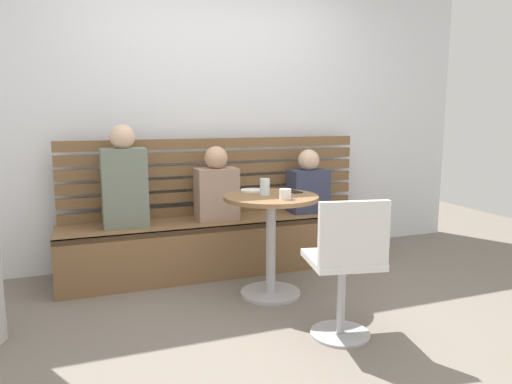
% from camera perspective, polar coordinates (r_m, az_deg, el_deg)
% --- Properties ---
extents(ground, '(8.00, 8.00, 0.00)m').
position_cam_1_polar(ground, '(3.09, 3.30, -15.84)').
color(ground, '#70665B').
extents(back_wall, '(5.20, 0.10, 2.90)m').
position_cam_1_polar(back_wall, '(4.35, -5.51, 11.07)').
color(back_wall, silver).
rests_on(back_wall, ground).
extents(booth_bench, '(2.70, 0.52, 0.44)m').
position_cam_1_polar(booth_bench, '(4.07, -3.59, -6.26)').
color(booth_bench, brown).
rests_on(booth_bench, ground).
extents(booth_backrest, '(2.65, 0.04, 0.67)m').
position_cam_1_polar(booth_backrest, '(4.19, -4.65, 1.94)').
color(booth_backrest, brown).
rests_on(booth_backrest, booth_bench).
extents(cafe_table, '(0.68, 0.68, 0.74)m').
position_cam_1_polar(cafe_table, '(3.44, 1.79, -4.06)').
color(cafe_table, '#ADADB2').
rests_on(cafe_table, ground).
extents(white_chair, '(0.47, 0.47, 0.85)m').
position_cam_1_polar(white_chair, '(2.81, 10.72, -8.43)').
color(white_chair, '#ADADB2').
rests_on(white_chair, ground).
extents(person_adult, '(0.34, 0.22, 0.80)m').
position_cam_1_polar(person_adult, '(3.83, -15.48, 1.24)').
color(person_adult, slate).
rests_on(person_adult, booth_bench).
extents(person_child_left, '(0.34, 0.22, 0.61)m').
position_cam_1_polar(person_child_left, '(3.96, -4.75, 0.50)').
color(person_child_left, '#9E7F6B').
rests_on(person_child_left, booth_bench).
extents(person_child_middle, '(0.34, 0.22, 0.56)m').
position_cam_1_polar(person_child_middle, '(4.29, 6.27, 0.84)').
color(person_child_middle, '#333851').
rests_on(person_child_middle, booth_bench).
extents(cup_ceramic_white, '(0.08, 0.08, 0.07)m').
position_cam_1_polar(cup_ceramic_white, '(3.25, 3.52, -0.25)').
color(cup_ceramic_white, white).
rests_on(cup_ceramic_white, cafe_table).
extents(cup_glass_tall, '(0.07, 0.07, 0.12)m').
position_cam_1_polar(cup_glass_tall, '(3.40, 1.07, 0.62)').
color(cup_glass_tall, silver).
rests_on(cup_glass_tall, cafe_table).
extents(plate_small, '(0.17, 0.17, 0.01)m').
position_cam_1_polar(plate_small, '(3.58, -0.49, 0.20)').
color(plate_small, white).
rests_on(plate_small, cafe_table).
extents(phone_on_table, '(0.09, 0.15, 0.01)m').
position_cam_1_polar(phone_on_table, '(3.55, 4.56, 0.06)').
color(phone_on_table, black).
rests_on(phone_on_table, cafe_table).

